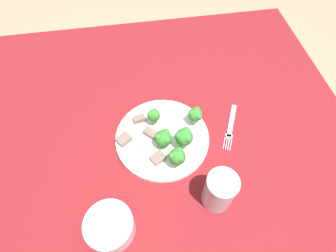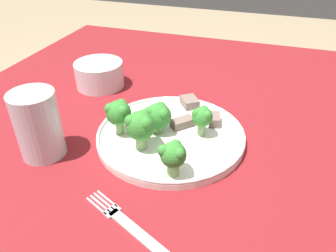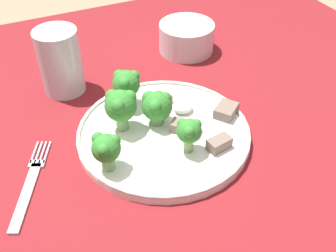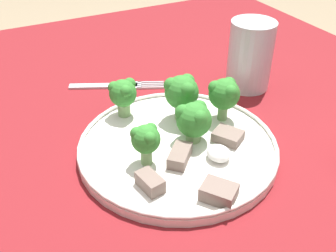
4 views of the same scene
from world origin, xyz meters
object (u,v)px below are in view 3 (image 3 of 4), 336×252
(cream_bowl, at_px, (186,38))
(dinner_plate, at_px, (165,133))
(fork, at_px, (30,184))
(drinking_glass, at_px, (61,65))

(cream_bowl, bearing_deg, dinner_plate, -124.12)
(fork, height_order, cream_bowl, cream_bowl)
(fork, relative_size, cream_bowl, 1.40)
(dinner_plate, xyz_separation_m, cream_bowl, (0.16, 0.24, 0.02))
(dinner_plate, bearing_deg, drinking_glass, 119.42)
(dinner_plate, bearing_deg, fork, -177.12)
(dinner_plate, bearing_deg, cream_bowl, 55.88)
(dinner_plate, xyz_separation_m, drinking_glass, (-0.12, 0.21, 0.05))
(cream_bowl, bearing_deg, fork, -146.87)
(fork, distance_m, cream_bowl, 0.46)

